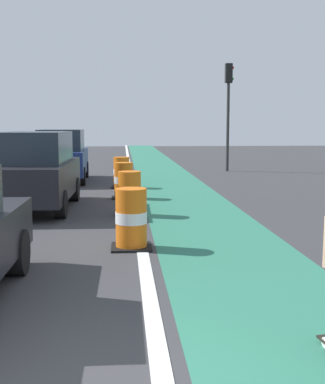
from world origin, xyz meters
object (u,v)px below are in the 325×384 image
Objects in this scene: traffic_barrel_back at (124,181)px; traffic_light_corner at (228,98)px; parked_suv_third at (62,155)px; traffic_barrel_front at (131,219)px; traffic_barrel_mid at (130,194)px; traffic_barrel_far at (122,173)px; parked_suv_second at (36,170)px.

traffic_barrel_back is 10.71m from traffic_light_corner.
parked_suv_third is 4.27× the size of traffic_barrel_front.
traffic_light_corner is (4.90, 15.38, 2.97)m from traffic_barrel_front.
traffic_barrel_mid is at bearing -87.26° from traffic_barrel_back.
traffic_barrel_far is (2.34, -2.23, -0.50)m from parked_suv_third.
traffic_barrel_far is (2.24, 4.51, -0.50)m from parked_suv_second.
parked_suv_third is 5.49m from traffic_barrel_back.
traffic_barrel_mid is 1.00× the size of traffic_barrel_far.
parked_suv_second is 2.99m from traffic_barrel_back.
traffic_barrel_front is 16.42m from traffic_light_corner.
traffic_barrel_mid is at bearing -25.31° from parked_suv_second.
traffic_light_corner is at bearing 28.71° from parked_suv_third.
traffic_barrel_far is at bearing -43.65° from parked_suv_third.
traffic_light_corner is at bearing 60.76° from traffic_barrel_back.
traffic_barrel_front and traffic_barrel_far have the same top height.
traffic_barrel_front is 1.00× the size of traffic_barrel_mid.
traffic_barrel_front is 1.00× the size of traffic_barrel_back.
traffic_barrel_back is 0.21× the size of traffic_light_corner.
traffic_barrel_mid is (0.01, 3.41, 0.00)m from traffic_barrel_front.
traffic_light_corner reaches higher than traffic_barrel_front.
parked_suv_second is 2.75m from traffic_barrel_mid.
parked_suv_third is at bearing 116.13° from traffic_barrel_back.
traffic_barrel_mid and traffic_barrel_far have the same top height.
parked_suv_third is at bearing -151.29° from traffic_light_corner.
parked_suv_third reaches higher than traffic_barrel_back.
parked_suv_second is at bearing 154.69° from traffic_barrel_mid.
parked_suv_third is 8.32m from traffic_barrel_mid.
traffic_barrel_front is at bearing -90.24° from traffic_barrel_mid.
traffic_barrel_mid is (2.45, -1.16, -0.50)m from parked_suv_second.
parked_suv_second is 4.25× the size of traffic_barrel_front.
traffic_barrel_front is at bearing -88.85° from traffic_barrel_back.
parked_suv_second reaches higher than traffic_barrel_back.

